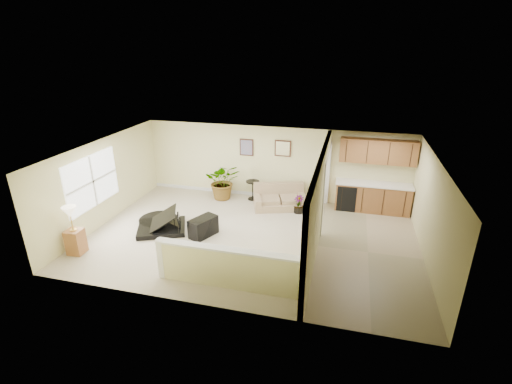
% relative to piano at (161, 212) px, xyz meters
% --- Properties ---
extents(floor, '(9.00, 9.00, 0.00)m').
position_rel_piano_xyz_m(floor, '(2.67, 0.07, -0.53)').
color(floor, tan).
rests_on(floor, ground).
extents(back_wall, '(9.00, 0.04, 2.50)m').
position_rel_piano_xyz_m(back_wall, '(2.67, 3.07, 0.72)').
color(back_wall, beige).
rests_on(back_wall, floor).
extents(front_wall, '(9.00, 0.04, 2.50)m').
position_rel_piano_xyz_m(front_wall, '(2.67, -2.93, 0.72)').
color(front_wall, beige).
rests_on(front_wall, floor).
extents(left_wall, '(0.04, 6.00, 2.50)m').
position_rel_piano_xyz_m(left_wall, '(-1.83, 0.07, 0.72)').
color(left_wall, beige).
rests_on(left_wall, floor).
extents(right_wall, '(0.04, 6.00, 2.50)m').
position_rel_piano_xyz_m(right_wall, '(7.17, 0.07, 0.72)').
color(right_wall, beige).
rests_on(right_wall, floor).
extents(ceiling, '(9.00, 6.00, 0.04)m').
position_rel_piano_xyz_m(ceiling, '(2.67, 0.07, 1.97)').
color(ceiling, white).
rests_on(ceiling, back_wall).
extents(kitchen_vinyl, '(2.70, 6.00, 0.01)m').
position_rel_piano_xyz_m(kitchen_vinyl, '(5.82, 0.07, -0.52)').
color(kitchen_vinyl, tan).
rests_on(kitchen_vinyl, floor).
extents(interior_partition, '(0.18, 5.99, 2.50)m').
position_rel_piano_xyz_m(interior_partition, '(4.47, 0.33, 0.69)').
color(interior_partition, beige).
rests_on(interior_partition, floor).
extents(pony_half_wall, '(3.42, 0.22, 1.00)m').
position_rel_piano_xyz_m(pony_half_wall, '(2.74, -2.23, -0.01)').
color(pony_half_wall, beige).
rests_on(pony_half_wall, floor).
extents(left_window, '(0.05, 2.15, 1.45)m').
position_rel_piano_xyz_m(left_window, '(-1.82, -0.43, 0.92)').
color(left_window, white).
rests_on(left_window, left_wall).
extents(wall_art_left, '(0.48, 0.04, 0.58)m').
position_rel_piano_xyz_m(wall_art_left, '(1.72, 3.05, 1.22)').
color(wall_art_left, '#3E2216').
rests_on(wall_art_left, back_wall).
extents(wall_mirror, '(0.55, 0.04, 0.55)m').
position_rel_piano_xyz_m(wall_mirror, '(2.97, 3.05, 1.27)').
color(wall_mirror, '#3E2216').
rests_on(wall_mirror, back_wall).
extents(kitchen_cabinets, '(2.36, 0.65, 2.33)m').
position_rel_piano_xyz_m(kitchen_cabinets, '(5.86, 2.81, 0.34)').
color(kitchen_cabinets, '#9C5933').
rests_on(kitchen_cabinets, floor).
extents(piano, '(1.90, 1.86, 1.26)m').
position_rel_piano_xyz_m(piano, '(0.00, 0.00, 0.00)').
color(piano, black).
rests_on(piano, floor).
extents(piano_bench, '(0.72, 0.92, 0.54)m').
position_rel_piano_xyz_m(piano_bench, '(1.34, -0.14, -0.25)').
color(piano_bench, black).
rests_on(piano_bench, floor).
extents(loveseat, '(1.96, 1.44, 0.96)m').
position_rel_piano_xyz_m(loveseat, '(3.05, 2.35, -0.16)').
color(loveseat, tan).
rests_on(loveseat, floor).
extents(accent_table, '(0.46, 0.46, 0.67)m').
position_rel_piano_xyz_m(accent_table, '(2.01, 2.72, -0.10)').
color(accent_table, black).
rests_on(accent_table, floor).
extents(palm_plant, '(1.42, 1.33, 1.29)m').
position_rel_piano_xyz_m(palm_plant, '(1.01, 2.55, 0.11)').
color(palm_plant, black).
rests_on(palm_plant, floor).
extents(small_plant, '(0.39, 0.39, 0.58)m').
position_rel_piano_xyz_m(small_plant, '(3.70, 2.04, -0.28)').
color(small_plant, black).
rests_on(small_plant, floor).
extents(lamp_stand, '(0.41, 0.41, 1.31)m').
position_rel_piano_xyz_m(lamp_stand, '(-1.48, -1.81, 0.03)').
color(lamp_stand, '#9C5933').
rests_on(lamp_stand, floor).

